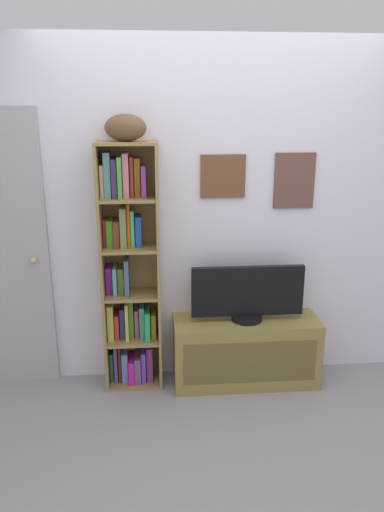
{
  "coord_description": "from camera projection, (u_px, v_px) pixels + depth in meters",
  "views": [
    {
      "loc": [
        -0.46,
        -2.3,
        1.97
      ],
      "look_at": [
        -0.2,
        0.85,
        1.01
      ],
      "focal_mm": 34.67,
      "sensor_mm": 36.0,
      "label": 1
    }
  ],
  "objects": [
    {
      "name": "back_wall",
      "position": [
        217.0,
        216.0,
        3.52
      ],
      "size": [
        4.8,
        0.08,
        2.42
      ],
      "color": "silver",
      "rests_on": "ground"
    },
    {
      "name": "television",
      "position": [
        248.0,
        294.0,
        3.49
      ],
      "size": [
        0.8,
        0.22,
        0.4
      ],
      "color": "black",
      "rests_on": "tv_stand"
    },
    {
      "name": "tv_stand",
      "position": [
        246.0,
        351.0,
        3.62
      ],
      "size": [
        1.05,
        0.36,
        0.49
      ],
      "color": "olive",
      "rests_on": "ground"
    },
    {
      "name": "bookshelf",
      "position": [
        129.0,
        275.0,
        3.46
      ],
      "size": [
        0.4,
        0.26,
        1.75
      ],
      "color": "olive",
      "rests_on": "ground"
    },
    {
      "name": "football",
      "position": [
        125.0,
        128.0,
        3.14
      ],
      "size": [
        0.32,
        0.26,
        0.17
      ],
      "primitive_type": "ellipsoid",
      "rotation": [
        0.0,
        0.0,
        -0.35
      ],
      "color": "brown",
      "rests_on": "bookshelf"
    },
    {
      "name": "ground",
      "position": [
        239.0,
        471.0,
        2.81
      ],
      "size": [
        5.2,
        5.2,
        0.04
      ],
      "primitive_type": "cube",
      "color": "gray"
    }
  ]
}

